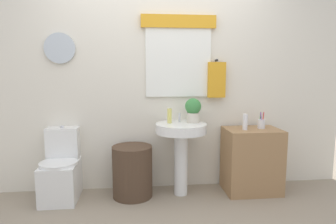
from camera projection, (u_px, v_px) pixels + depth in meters
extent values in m
cube|color=silver|center=(158.00, 76.00, 3.42)|extent=(4.40, 0.10, 2.60)
cube|color=white|center=(178.00, 62.00, 3.36)|extent=(0.73, 0.03, 0.77)
cube|color=gold|center=(179.00, 21.00, 3.29)|extent=(0.83, 0.04, 0.14)
cylinder|color=silver|center=(60.00, 48.00, 3.20)|extent=(0.32, 0.03, 0.32)
cylinder|color=black|center=(217.00, 60.00, 3.39)|extent=(0.02, 0.06, 0.02)
cube|color=gold|center=(217.00, 80.00, 3.40)|extent=(0.20, 0.05, 0.40)
cube|color=white|center=(61.00, 181.00, 3.17)|extent=(0.36, 0.50, 0.40)
cylinder|color=white|center=(58.00, 163.00, 3.08)|extent=(0.38, 0.38, 0.03)
cube|color=white|center=(63.00, 143.00, 3.28)|extent=(0.34, 0.18, 0.35)
cylinder|color=silver|center=(62.00, 127.00, 3.26)|extent=(0.04, 0.04, 0.02)
cylinder|color=#4C3828|center=(132.00, 171.00, 3.24)|extent=(0.43, 0.43, 0.56)
cylinder|color=white|center=(181.00, 164.00, 3.28)|extent=(0.15, 0.15, 0.69)
cylinder|color=white|center=(181.00, 128.00, 3.23)|extent=(0.55, 0.55, 0.10)
cylinder|color=silver|center=(180.00, 117.00, 3.33)|extent=(0.03, 0.03, 0.10)
cube|color=#9E754C|center=(251.00, 160.00, 3.36)|extent=(0.60, 0.44, 0.72)
cylinder|color=#DBD166|center=(170.00, 116.00, 3.25)|extent=(0.05, 0.05, 0.16)
cylinder|color=beige|center=(193.00, 118.00, 3.29)|extent=(0.14, 0.14, 0.11)
sphere|color=#3D8442|center=(193.00, 106.00, 3.27)|extent=(0.18, 0.18, 0.18)
cylinder|color=white|center=(245.00, 122.00, 3.25)|extent=(0.05, 0.05, 0.17)
cylinder|color=silver|center=(261.00, 124.00, 3.34)|extent=(0.08, 0.08, 0.10)
cylinder|color=red|center=(263.00, 120.00, 3.34)|extent=(0.01, 0.03, 0.18)
cylinder|color=green|center=(260.00, 120.00, 3.35)|extent=(0.02, 0.02, 0.18)
cylinder|color=purple|center=(261.00, 120.00, 3.32)|extent=(0.03, 0.02, 0.18)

